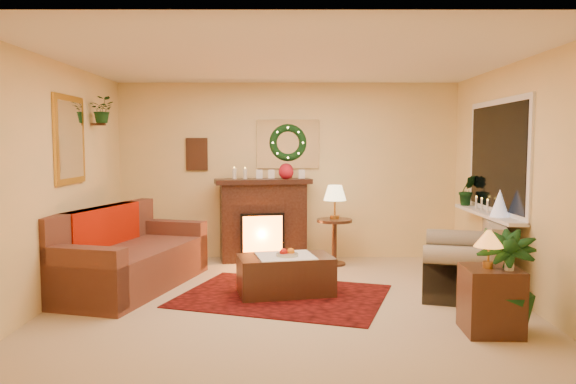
{
  "coord_description": "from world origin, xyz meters",
  "views": [
    {
      "loc": [
        -0.0,
        -6.09,
        1.71
      ],
      "look_at": [
        0.0,
        0.35,
        1.15
      ],
      "focal_mm": 35.0,
      "sensor_mm": 36.0,
      "label": 1
    }
  ],
  "objects_px": {
    "sofa": "(132,252)",
    "end_table_square": "(491,303)",
    "fireplace": "(263,223)",
    "loveseat": "(462,255)",
    "coffee_table": "(285,276)",
    "side_table_round": "(334,242)"
  },
  "relations": [
    {
      "from": "side_table_round",
      "to": "coffee_table",
      "type": "distance_m",
      "value": 1.72
    },
    {
      "from": "sofa",
      "to": "end_table_square",
      "type": "height_order",
      "value": "sofa"
    },
    {
      "from": "fireplace",
      "to": "side_table_round",
      "type": "relative_size",
      "value": 1.89
    },
    {
      "from": "fireplace",
      "to": "loveseat",
      "type": "bearing_deg",
      "value": -46.92
    },
    {
      "from": "loveseat",
      "to": "end_table_square",
      "type": "height_order",
      "value": "loveseat"
    },
    {
      "from": "end_table_square",
      "to": "coffee_table",
      "type": "relative_size",
      "value": 0.57
    },
    {
      "from": "end_table_square",
      "to": "fireplace",
      "type": "bearing_deg",
      "value": 124.55
    },
    {
      "from": "sofa",
      "to": "fireplace",
      "type": "xyz_separation_m",
      "value": [
        1.48,
        1.6,
        0.12
      ]
    },
    {
      "from": "side_table_round",
      "to": "end_table_square",
      "type": "xyz_separation_m",
      "value": [
        1.18,
        -2.86,
        -0.05
      ]
    },
    {
      "from": "loveseat",
      "to": "coffee_table",
      "type": "height_order",
      "value": "loveseat"
    },
    {
      "from": "end_table_square",
      "to": "coffee_table",
      "type": "xyz_separation_m",
      "value": [
        -1.86,
        1.29,
        -0.06
      ]
    },
    {
      "from": "loveseat",
      "to": "coffee_table",
      "type": "distance_m",
      "value": 2.07
    },
    {
      "from": "fireplace",
      "to": "coffee_table",
      "type": "distance_m",
      "value": 1.96
    },
    {
      "from": "loveseat",
      "to": "side_table_round",
      "type": "bearing_deg",
      "value": 150.07
    },
    {
      "from": "loveseat",
      "to": "sofa",
      "type": "bearing_deg",
      "value": -166.17
    },
    {
      "from": "sofa",
      "to": "coffee_table",
      "type": "height_order",
      "value": "sofa"
    },
    {
      "from": "sofa",
      "to": "side_table_round",
      "type": "bearing_deg",
      "value": 41.89
    },
    {
      "from": "sofa",
      "to": "end_table_square",
      "type": "distance_m",
      "value": 4.0
    },
    {
      "from": "sofa",
      "to": "side_table_round",
      "type": "relative_size",
      "value": 3.41
    },
    {
      "from": "side_table_round",
      "to": "end_table_square",
      "type": "relative_size",
      "value": 1.09
    },
    {
      "from": "side_table_round",
      "to": "sofa",
      "type": "bearing_deg",
      "value": -153.01
    },
    {
      "from": "fireplace",
      "to": "loveseat",
      "type": "relative_size",
      "value": 0.85
    }
  ]
}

